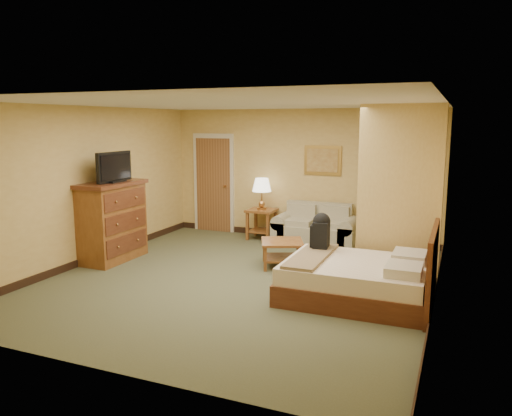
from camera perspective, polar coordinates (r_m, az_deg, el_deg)
The scene contains 17 objects.
floor at distance 7.55m, azimuth -1.88°, elevation -8.26°, with size 6.00×6.00×0.00m, color #4E5134.
ceiling at distance 7.18m, azimuth -2.00°, elevation 11.86°, with size 6.00×6.00×0.00m, color white.
back_wall at distance 10.04m, azimuth 5.17°, elevation 3.81°, with size 5.50×0.02×2.60m, color tan.
left_wall at distance 8.75m, azimuth -18.59°, elevation 2.46°, with size 0.02×6.00×2.60m, color tan.
right_wall at distance 6.62m, azimuth 20.29°, elevation 0.14°, with size 0.02×6.00×2.60m, color tan.
partition at distance 7.58m, azimuth 16.06°, elevation 1.52°, with size 1.20×0.15×2.60m, color tan.
door at distance 10.78m, azimuth -4.85°, elevation 2.80°, with size 0.94×0.16×2.10m.
baseboard at distance 10.23m, azimuth 5.05°, elevation -3.11°, with size 5.50×0.02×0.12m, color black.
loveseat at distance 9.67m, azimuth 6.81°, elevation -2.69°, with size 1.58×0.73×0.80m.
side_table at distance 10.08m, azimuth 0.65°, elevation -1.30°, with size 0.55×0.55×0.60m.
table_lamp at distance 9.97m, azimuth 0.66°, elevation 2.56°, with size 0.38×0.38×0.63m.
coffee_table at distance 8.19m, azimuth 3.01°, elevation -4.59°, with size 0.87×0.87×0.43m.
wall_picture at distance 9.87m, azimuth 7.61°, elevation 5.41°, with size 0.74×0.04×0.58m.
dresser at distance 8.83m, azimuth -16.14°, elevation -1.43°, with size 0.66×1.26×1.35m.
tv at distance 8.64m, azimuth -15.91°, elevation 4.43°, with size 0.21×0.83×0.51m.
bed at distance 6.84m, azimuth 11.89°, elevation -7.93°, with size 1.93×1.60×1.03m.
backpack at distance 7.27m, azimuth 7.48°, elevation -2.56°, with size 0.25×0.34×0.55m.
Camera 1 is at (2.97, -6.53, 2.34)m, focal length 35.00 mm.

